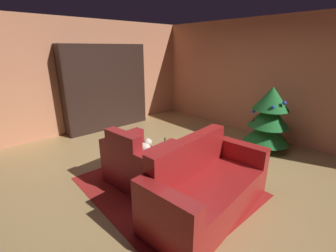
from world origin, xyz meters
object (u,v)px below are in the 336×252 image
armchair_red (139,163)px  coffee_table (163,163)px  book_stack_on_table (163,160)px  couch_red (205,188)px  decorated_tree (269,118)px  bookshelf_unit (111,88)px  bottle_on_table (165,148)px

armchair_red → coffee_table: (0.33, 0.21, 0.05)m
coffee_table → book_stack_on_table: book_stack_on_table is taller
couch_red → decorated_tree: (-0.40, 2.41, 0.35)m
armchair_red → couch_red: size_ratio=0.56×
bookshelf_unit → armchair_red: bearing=-21.4°
decorated_tree → couch_red: bearing=-80.5°
bookshelf_unit → decorated_tree: (3.35, 1.62, -0.35)m
bookshelf_unit → couch_red: bookshelf_unit is taller
bookshelf_unit → coffee_table: 3.17m
bookshelf_unit → couch_red: 3.90m
bookshelf_unit → coffee_table: bookshelf_unit is taller
decorated_tree → armchair_red: bearing=-104.4°
couch_red → bottle_on_table: size_ratio=6.54×
armchair_red → decorated_tree: decorated_tree is taller
armchair_red → couch_red: (1.09, 0.25, -0.01)m
book_stack_on_table → decorated_tree: decorated_tree is taller
armchair_red → couch_red: couch_red is taller
coffee_table → bottle_on_table: bearing=131.9°
decorated_tree → book_stack_on_table: bearing=-97.7°
armchair_red → bottle_on_table: size_ratio=3.68×
armchair_red → bottle_on_table: (0.19, 0.37, 0.20)m
couch_red → coffee_table: couch_red is taller
bookshelf_unit → decorated_tree: size_ratio=1.65×
armchair_red → coffee_table: armchair_red is taller
book_stack_on_table → decorated_tree: 2.51m
coffee_table → couch_red: bearing=3.0°
coffee_table → bookshelf_unit: bearing=164.4°
couch_red → decorated_tree: bearing=99.5°
armchair_red → decorated_tree: (0.69, 2.66, 0.34)m
bottle_on_table → decorated_tree: (0.50, 2.30, 0.14)m
coffee_table → bottle_on_table: 0.26m
armchair_red → book_stack_on_table: bearing=28.0°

